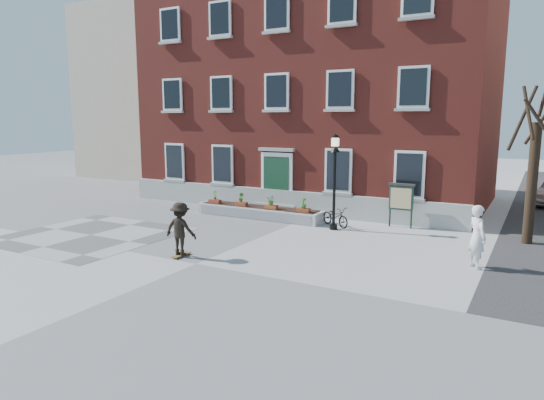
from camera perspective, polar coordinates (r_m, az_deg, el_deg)
The scene contains 11 objects.
ground at distance 15.59m, azimuth -8.92°, elevation -7.43°, with size 100.00×100.00×0.00m, color #9B9B9D.
checker_patch at distance 20.37m, azimuth -20.55°, elevation -3.88°, with size 6.00×6.00×0.01m, color #515153.
distant_building at distance 41.86m, azimuth -11.68°, elevation 12.06°, with size 10.00×12.00×13.00m, color #C1B49B.
bicycle at distance 20.72m, azimuth 7.47°, elevation -1.93°, with size 0.57×1.63×0.86m, color black.
bystander at distance 16.01m, azimuth 22.98°, elevation -4.01°, with size 0.71×0.47×1.96m, color white.
brick_building at distance 28.08m, azimuth 5.69°, elevation 13.13°, with size 18.40×10.85×12.60m.
planter_assembly at distance 22.37m, azimuth -1.57°, elevation -1.32°, with size 6.20×1.12×1.15m.
bare_tree at distance 19.75m, azimuth 28.41°, elevation 3.37°, with size 1.83×1.83×6.16m.
lamp_post at distance 19.81m, azimuth 7.38°, elevation 3.72°, with size 0.40×0.40×3.93m.
notice_board at distance 20.90m, azimuth 14.95°, elevation 0.25°, with size 1.10×0.16×1.87m.
skateboarder at distance 16.24m, azimuth -10.71°, elevation -3.34°, with size 1.18×0.78×1.83m.
Camera 1 is at (9.31, -11.66, 4.52)m, focal length 32.00 mm.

